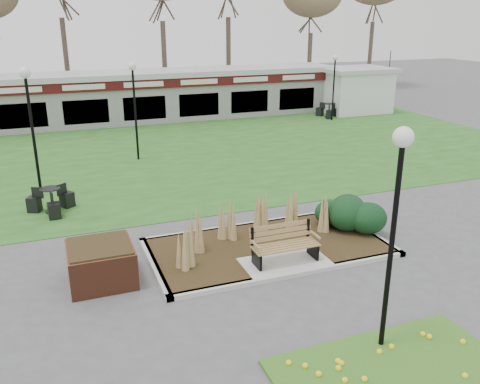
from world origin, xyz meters
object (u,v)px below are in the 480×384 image
object	(u,v)px
food_pavilion	(140,96)
bistro_set_b	(52,204)
brick_planter	(101,263)
lamp_post_mid_right	(134,90)
patio_umbrella	(388,84)
bistro_set_d	(329,112)
service_hut	(355,89)
lamp_post_far_left	(29,104)
lamp_post_far_right	(334,73)
park_bench	(284,243)
lamp_post_near_right	(397,193)

from	to	relation	value
food_pavilion	bistro_set_b	distance (m)	14.88
brick_planter	lamp_post_mid_right	bearing A→B (deg)	75.42
patio_umbrella	bistro_set_d	bearing A→B (deg)	-168.57
service_hut	lamp_post_far_left	xyz separation A→B (m)	(-19.21, -10.06, 1.77)
service_hut	lamp_post_far_right	bearing A→B (deg)	-144.91
brick_planter	bistro_set_d	distance (m)	22.24
brick_planter	service_hut	size ratio (longest dim) A/B	0.34
service_hut	patio_umbrella	world-z (taller)	service_hut
lamp_post_far_left	patio_umbrella	xyz separation A→B (m)	(21.71, 10.06, -1.51)
lamp_post_mid_right	lamp_post_far_right	world-z (taller)	lamp_post_mid_right
bistro_set_d	park_bench	bearing A→B (deg)	-123.42
park_bench	service_hut	distance (m)	22.32
food_pavilion	service_hut	world-z (taller)	food_pavilion
brick_planter	bistro_set_d	size ratio (longest dim) A/B	0.96
food_pavilion	lamp_post_near_right	world-z (taller)	lamp_post_near_right
park_bench	lamp_post_far_right	world-z (taller)	lamp_post_far_right
lamp_post_near_right	lamp_post_far_right	bearing A→B (deg)	61.86
lamp_post_far_left	lamp_post_near_right	bearing A→B (deg)	-62.40
service_hut	lamp_post_far_right	distance (m)	3.64
bistro_set_b	park_bench	bearing A→B (deg)	-47.57
lamp_post_mid_right	brick_planter	bearing A→B (deg)	-104.58
food_pavilion	service_hut	bearing A→B (deg)	-8.27
park_bench	bistro_set_b	size ratio (longest dim) A/B	1.13
service_hut	lamp_post_near_right	world-z (taller)	lamp_post_near_right
bistro_set_d	patio_umbrella	bearing A→B (deg)	11.43
service_hut	lamp_post_near_right	size ratio (longest dim) A/B	1.03
lamp_post_far_right	bistro_set_b	world-z (taller)	lamp_post_far_right
lamp_post_near_right	bistro_set_d	distance (m)	23.33
brick_planter	lamp_post_far_left	xyz separation A→B (m)	(-1.31, 6.94, 2.74)
bistro_set_d	lamp_post_near_right	bearing A→B (deg)	-117.74
lamp_post_mid_right	food_pavilion	bearing A→B (deg)	78.83
lamp_post_mid_right	patio_umbrella	world-z (taller)	lamp_post_mid_right
park_bench	brick_planter	world-z (taller)	park_bench
lamp_post_far_left	bistro_set_d	bearing A→B (deg)	28.39
lamp_post_mid_right	bistro_set_b	distance (m)	7.03
service_hut	bistro_set_b	bearing A→B (deg)	-147.86
park_bench	bistro_set_d	bearing A→B (deg)	56.58
park_bench	food_pavilion	distance (m)	19.73
food_pavilion	bistro_set_b	xyz separation A→B (m)	(-5.38, -13.83, -1.19)
lamp_post_near_right	park_bench	bearing A→B (deg)	94.17
food_pavilion	lamp_post_far_left	size ratio (longest dim) A/B	5.57
food_pavilion	lamp_post_far_left	bearing A→B (deg)	-115.40
park_bench	food_pavilion	bearing A→B (deg)	90.00
service_hut	bistro_set_b	size ratio (longest dim) A/B	2.92
lamp_post_far_right	brick_planter	bearing A→B (deg)	-135.14
park_bench	patio_umbrella	xyz separation A→B (m)	(16.00, 17.75, 1.12)
food_pavilion	patio_umbrella	xyz separation A→B (m)	(16.00, -1.96, 0.24)
park_bench	lamp_post_near_right	xyz separation A→B (m)	(0.27, -3.75, 2.54)
bistro_set_b	lamp_post_mid_right	bearing A→B (deg)	55.13
brick_planter	food_pavilion	distance (m)	19.49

